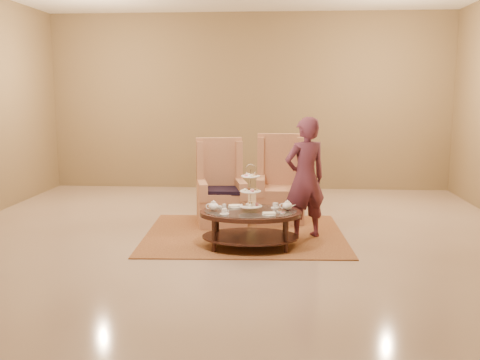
# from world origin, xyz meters

# --- Properties ---
(ground) EXTENTS (8.00, 8.00, 0.00)m
(ground) POSITION_xyz_m (0.00, 0.00, 0.00)
(ground) COLOR tan
(ground) RESTS_ON ground
(ceiling) EXTENTS (8.00, 8.00, 0.02)m
(ceiling) POSITION_xyz_m (0.00, 0.00, 0.00)
(ceiling) COLOR silver
(ceiling) RESTS_ON ground
(wall_back) EXTENTS (8.00, 0.04, 3.50)m
(wall_back) POSITION_xyz_m (0.00, 4.00, 1.75)
(wall_back) COLOR olive
(wall_back) RESTS_ON ground
(rug) EXTENTS (2.82, 2.39, 0.01)m
(rug) POSITION_xyz_m (0.14, 0.35, 0.01)
(rug) COLOR #9E6A38
(rug) RESTS_ON ground
(tea_table) EXTENTS (1.30, 0.92, 1.07)m
(tea_table) POSITION_xyz_m (0.26, -0.27, 0.39)
(tea_table) COLOR black
(tea_table) RESTS_ON ground
(armchair_left) EXTENTS (0.82, 0.84, 1.27)m
(armchair_left) POSITION_xyz_m (-0.25, 0.99, 0.43)
(armchair_left) COLOR tan
(armchair_left) RESTS_ON ground
(armchair_right) EXTENTS (0.72, 0.74, 1.31)m
(armchair_right) POSITION_xyz_m (0.63, 1.29, 0.44)
(armchair_right) COLOR tan
(armchair_right) RESTS_ON ground
(person) EXTENTS (0.71, 0.62, 1.63)m
(person) POSITION_xyz_m (0.96, 0.25, 0.82)
(person) COLOR #502230
(person) RESTS_ON ground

